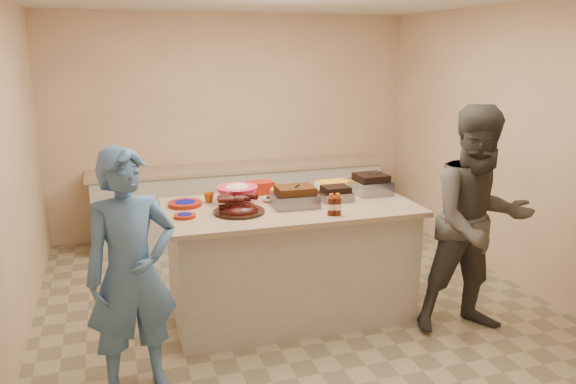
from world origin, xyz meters
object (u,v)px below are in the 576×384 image
object	(u,v)px
roasting_pan	(370,193)
coleslaw_bowl	(237,203)
bbq_bottle_b	(331,215)
rib_platter	(239,213)
island	(290,312)
mustard_bottle	(273,199)
guest_gray	(469,328)
bbq_bottle_a	(337,215)
plastic_cup	(209,202)

from	to	relation	value
roasting_pan	coleslaw_bowl	world-z (taller)	coleslaw_bowl
roasting_pan	bbq_bottle_b	size ratio (longest dim) A/B	1.77
rib_platter	roasting_pan	world-z (taller)	rib_platter
island	mustard_bottle	world-z (taller)	mustard_bottle
coleslaw_bowl	guest_gray	xyz separation A→B (m)	(1.75, -0.94, -0.99)
rib_platter	bbq_bottle_a	world-z (taller)	bbq_bottle_a
plastic_cup	bbq_bottle_a	bearing A→B (deg)	-37.62
island	bbq_bottle_a	xyz separation A→B (m)	(0.26, -0.40, 0.99)
bbq_bottle_a	plastic_cup	distance (m)	1.14
plastic_cup	bbq_bottle_b	bearing A→B (deg)	-38.63
island	guest_gray	world-z (taller)	island
bbq_bottle_b	mustard_bottle	distance (m)	0.70
rib_platter	coleslaw_bowl	xyz separation A→B (m)	(0.05, 0.30, -0.00)
coleslaw_bowl	guest_gray	world-z (taller)	coleslaw_bowl
rib_platter	bbq_bottle_a	bearing A→B (deg)	-22.58
island	bbq_bottle_a	bearing A→B (deg)	-55.85
rib_platter	mustard_bottle	size ratio (longest dim) A/B	3.63
plastic_cup	rib_platter	bearing A→B (deg)	-66.16
rib_platter	plastic_cup	xyz separation A→B (m)	(-0.17, 0.39, -0.00)
island	roasting_pan	size ratio (longest dim) A/B	6.73
bbq_bottle_b	plastic_cup	distance (m)	1.09
bbq_bottle_b	mustard_bottle	bearing A→B (deg)	115.26
mustard_bottle	plastic_cup	bearing A→B (deg)	174.92
island	roasting_pan	distance (m)	1.30
bbq_bottle_b	mustard_bottle	xyz separation A→B (m)	(-0.30, 0.63, 0.00)
roasting_pan	plastic_cup	distance (m)	1.47
coleslaw_bowl	bbq_bottle_a	bearing A→B (deg)	-41.95
island	rib_platter	bearing A→B (deg)	-166.70
island	bbq_bottle_a	distance (m)	1.11
island	bbq_bottle_b	xyz separation A→B (m)	(0.22, -0.39, 0.99)
guest_gray	rib_platter	bearing A→B (deg)	168.58
coleslaw_bowl	plastic_cup	bearing A→B (deg)	158.68
island	rib_platter	xyz separation A→B (m)	(-0.46, -0.10, 0.99)
bbq_bottle_a	coleslaw_bowl	bearing A→B (deg)	138.05
coleslaw_bowl	mustard_bottle	distance (m)	0.33
bbq_bottle_b	plastic_cup	bearing A→B (deg)	141.37
coleslaw_bowl	island	bearing A→B (deg)	-26.22
plastic_cup	guest_gray	distance (m)	2.44
rib_platter	bbq_bottle_a	distance (m)	0.79
roasting_pan	mustard_bottle	bearing A→B (deg)	171.50
mustard_bottle	roasting_pan	bearing A→B (deg)	-6.56
bbq_bottle_a	guest_gray	world-z (taller)	bbq_bottle_a
roasting_pan	bbq_bottle_b	distance (m)	0.80
roasting_pan	guest_gray	distance (m)	1.43
roasting_pan	bbq_bottle_a	bearing A→B (deg)	-137.73
coleslaw_bowl	guest_gray	distance (m)	2.23
bbq_bottle_b	plastic_cup	world-z (taller)	bbq_bottle_b
rib_platter	guest_gray	xyz separation A→B (m)	(1.81, -0.64, -0.99)
coleslaw_bowl	plastic_cup	distance (m)	0.24
rib_platter	bbq_bottle_a	size ratio (longest dim) A/B	2.34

